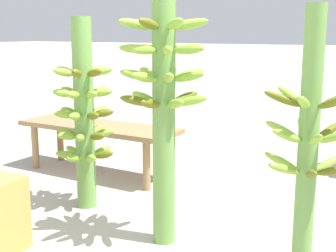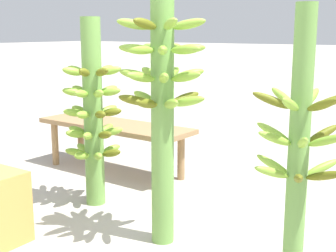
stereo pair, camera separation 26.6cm
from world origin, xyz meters
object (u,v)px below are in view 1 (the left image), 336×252
market_bench (98,131)px  banana_stalk_right (308,147)px  banana_stalk_center (164,92)px  banana_stalk_left (84,114)px

market_bench → banana_stalk_right: bearing=-25.3°
banana_stalk_center → banana_stalk_right: (0.81, -0.10, -0.19)m
banana_stalk_left → market_bench: size_ratio=0.89×
banana_stalk_center → banana_stalk_right: size_ratio=1.21×
banana_stalk_right → market_bench: bearing=153.0°
banana_stalk_center → banana_stalk_right: 0.83m
banana_stalk_right → market_bench: 2.19m
banana_stalk_right → market_bench: banana_stalk_right is taller
banana_stalk_center → banana_stalk_right: banana_stalk_center is taller
banana_stalk_left → banana_stalk_center: size_ratio=0.81×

